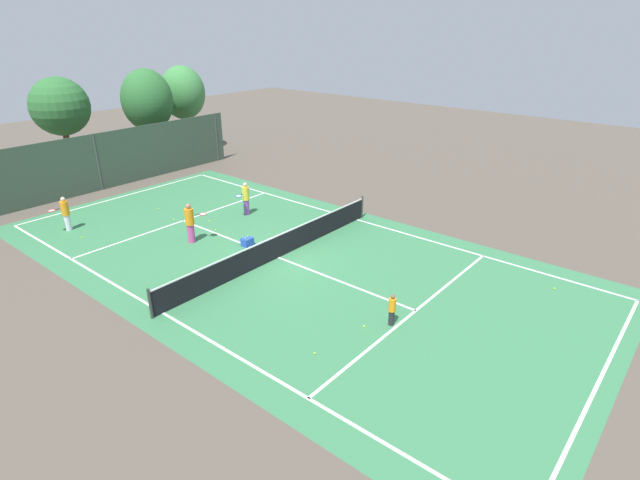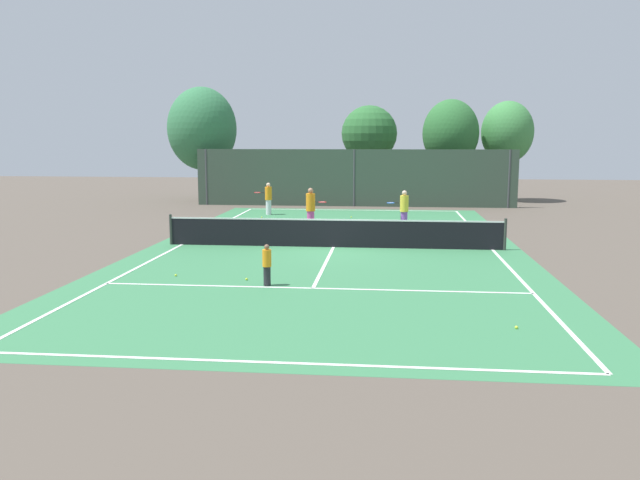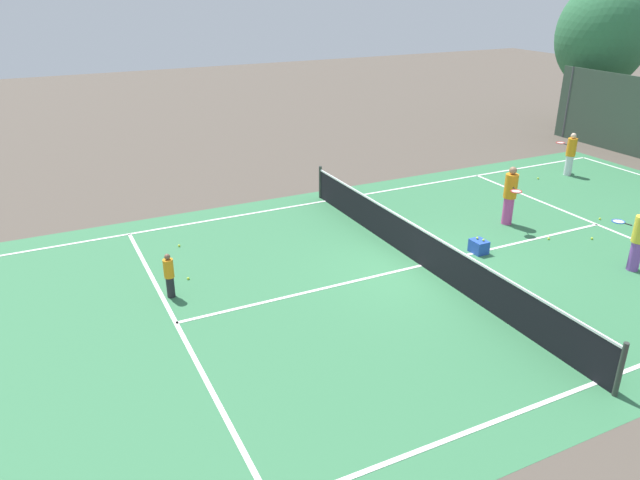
% 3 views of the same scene
% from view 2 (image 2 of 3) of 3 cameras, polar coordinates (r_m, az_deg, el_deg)
% --- Properties ---
extents(ground_plane, '(80.00, 80.00, 0.00)m').
position_cam_2_polar(ground_plane, '(22.89, 1.20, -0.64)').
color(ground_plane, brown).
extents(court_surface, '(13.00, 25.00, 0.01)m').
position_cam_2_polar(court_surface, '(22.89, 1.20, -0.63)').
color(court_surface, '#387A4C').
rests_on(court_surface, ground_plane).
extents(tennis_net, '(11.90, 0.10, 1.10)m').
position_cam_2_polar(tennis_net, '(22.81, 1.20, 0.62)').
color(tennis_net, '#333833').
rests_on(tennis_net, ground_plane).
extents(perimeter_fence, '(18.00, 0.12, 3.20)m').
position_cam_2_polar(perimeter_fence, '(36.61, 3.02, 5.46)').
color(perimeter_fence, '#384C3D').
rests_on(perimeter_fence, ground_plane).
extents(tree_0, '(3.50, 3.50, 5.85)m').
position_cam_2_polar(tree_0, '(41.43, 4.35, 9.28)').
color(tree_0, brown).
rests_on(tree_0, ground_plane).
extents(tree_1, '(3.33, 3.24, 6.10)m').
position_cam_2_polar(tree_1, '(39.82, 11.40, 9.14)').
color(tree_1, brown).
rests_on(tree_1, ground_plane).
extents(tree_2, '(3.10, 3.31, 6.03)m').
position_cam_2_polar(tree_2, '(41.17, 16.13, 9.03)').
color(tree_2, brown).
rests_on(tree_2, ground_plane).
extents(tree_3, '(4.17, 4.34, 6.89)m').
position_cam_2_polar(tree_3, '(40.65, -10.32, 9.58)').
color(tree_3, brown).
rests_on(tree_3, ground_plane).
extents(player_0, '(0.91, 0.37, 1.60)m').
position_cam_2_polar(player_0, '(32.70, -4.57, 3.68)').
color(player_0, silver).
rests_on(player_0, ground_plane).
extents(player_1, '(0.23, 0.23, 1.09)m').
position_cam_2_polar(player_1, '(16.90, -4.69, -2.17)').
color(player_1, '#232328').
rests_on(player_1, ground_plane).
extents(player_2, '(0.94, 0.50, 1.66)m').
position_cam_2_polar(player_2, '(27.34, 7.38, 2.66)').
color(player_2, purple).
rests_on(player_2, ground_plane).
extents(player_3, '(0.93, 0.70, 1.78)m').
position_cam_2_polar(player_3, '(26.84, -0.81, 2.75)').
color(player_3, '#D14799').
rests_on(player_3, ground_plane).
extents(ball_crate, '(0.46, 0.38, 0.43)m').
position_cam_2_polar(ball_crate, '(24.68, 1.57, 0.49)').
color(ball_crate, blue).
rests_on(ball_crate, ground_plane).
extents(tennis_ball_0, '(0.07, 0.07, 0.07)m').
position_cam_2_polar(tennis_ball_0, '(28.11, 3.60, 1.20)').
color(tennis_ball_0, '#CCE533').
rests_on(tennis_ball_0, ground_plane).
extents(tennis_ball_1, '(0.07, 0.07, 0.07)m').
position_cam_2_polar(tennis_ball_1, '(18.52, -12.56, -3.04)').
color(tennis_ball_1, '#CCE533').
rests_on(tennis_ball_1, ground_plane).
extents(tennis_ball_2, '(0.07, 0.07, 0.07)m').
position_cam_2_polar(tennis_ball_2, '(31.45, -5.14, 2.00)').
color(tennis_ball_2, '#CCE533').
rests_on(tennis_ball_2, ground_plane).
extents(tennis_ball_3, '(0.07, 0.07, 0.07)m').
position_cam_2_polar(tennis_ball_3, '(27.04, 2.37, 0.90)').
color(tennis_ball_3, '#CCE533').
rests_on(tennis_ball_3, ground_plane).
extents(tennis_ball_4, '(0.07, 0.07, 0.07)m').
position_cam_2_polar(tennis_ball_4, '(31.44, 2.76, 2.03)').
color(tennis_ball_4, '#CCE533').
rests_on(tennis_ball_4, ground_plane).
extents(tennis_ball_5, '(0.07, 0.07, 0.07)m').
position_cam_2_polar(tennis_ball_5, '(29.62, 1.82, 1.61)').
color(tennis_ball_5, '#CCE533').
rests_on(tennis_ball_5, ground_plane).
extents(tennis_ball_6, '(0.07, 0.07, 0.07)m').
position_cam_2_polar(tennis_ball_6, '(17.69, -6.47, -3.43)').
color(tennis_ball_6, '#CCE533').
rests_on(tennis_ball_6, ground_plane).
extents(tennis_ball_7, '(0.07, 0.07, 0.07)m').
position_cam_2_polar(tennis_ball_7, '(23.36, 10.97, -0.53)').
color(tennis_ball_7, '#CCE533').
rests_on(tennis_ball_7, ground_plane).
extents(tennis_ball_8, '(0.07, 0.07, 0.07)m').
position_cam_2_polar(tennis_ball_8, '(13.77, 16.88, -7.36)').
color(tennis_ball_8, '#CCE533').
rests_on(tennis_ball_8, ground_plane).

